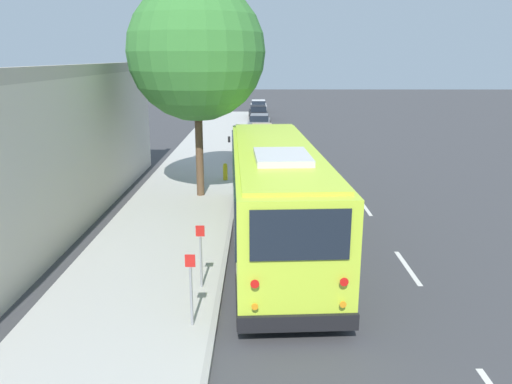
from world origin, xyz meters
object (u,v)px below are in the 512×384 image
object	(u,v)px
sign_post_near	(191,289)
fire_hydrant	(225,172)
parked_sedan_maroon	(261,150)
parked_sedan_tan	(262,135)
parked_sedan_gray	(259,123)
shuttle_bus	(275,191)
sign_post_far	(201,256)
parked_sedan_white	(258,106)
street_tree	(197,42)
parked_sedan_black	(258,113)

from	to	relation	value
sign_post_near	fire_hydrant	size ratio (longest dim) A/B	2.04
parked_sedan_maroon	sign_post_near	world-z (taller)	sign_post_near
parked_sedan_tan	parked_sedan_gray	xyz separation A→B (m)	(6.66, 0.19, -0.02)
shuttle_bus	sign_post_far	xyz separation A→B (m)	(-3.31, 1.96, -0.81)
parked_sedan_maroon	sign_post_far	xyz separation A→B (m)	(-16.85, 1.56, 0.39)
parked_sedan_white	fire_hydrant	xyz separation A→B (m)	(-31.87, 1.56, -0.04)
shuttle_bus	parked_sedan_white	distance (m)	40.08
shuttle_bus	parked_sedan_tan	xyz separation A→B (m)	(19.52, 0.26, -1.20)
shuttle_bus	parked_sedan_tan	world-z (taller)	shuttle_bus
parked_sedan_maroon	sign_post_near	distance (m)	18.79
sign_post_near	sign_post_far	world-z (taller)	same
parked_sedan_tan	street_tree	world-z (taller)	street_tree
parked_sedan_white	sign_post_far	xyz separation A→B (m)	(-43.37, 1.42, 0.41)
shuttle_bus	parked_sedan_maroon	size ratio (longest dim) A/B	2.49
shuttle_bus	sign_post_far	bearing A→B (deg)	146.11
sign_post_near	fire_hydrant	distance (m)	13.38
parked_sedan_tan	parked_sedan_white	distance (m)	20.54
parked_sedan_tan	parked_sedan_black	world-z (taller)	parked_sedan_tan
parked_sedan_gray	fire_hydrant	size ratio (longest dim) A/B	5.31
parked_sedan_tan	parked_sedan_gray	size ratio (longest dim) A/B	1.08
parked_sedan_white	sign_post_near	xyz separation A→B (m)	(-45.24, 1.42, 0.41)
shuttle_bus	sign_post_near	distance (m)	5.60
sign_post_far	fire_hydrant	xyz separation A→B (m)	(11.50, 0.14, -0.45)
parked_sedan_gray	parked_sedan_white	xyz separation A→B (m)	(13.87, 0.09, -0.00)
parked_sedan_black	sign_post_far	xyz separation A→B (m)	(-36.71, 1.40, 0.40)
sign_post_near	parked_sedan_maroon	bearing A→B (deg)	-4.76
parked_sedan_black	fire_hydrant	world-z (taller)	parked_sedan_black
shuttle_bus	parked_sedan_tan	size ratio (longest dim) A/B	2.49
parked_sedan_maroon	parked_sedan_gray	bearing A→B (deg)	-0.83
parked_sedan_maroon	street_tree	distance (m)	10.14
shuttle_bus	parked_sedan_gray	bearing A→B (deg)	-2.26
sign_post_far	fire_hydrant	world-z (taller)	sign_post_far
parked_sedan_tan	sign_post_far	size ratio (longest dim) A/B	2.82
sign_post_far	street_tree	bearing A→B (deg)	6.49
parked_sedan_gray	parked_sedan_white	size ratio (longest dim) A/B	1.02
parked_sedan_gray	parked_sedan_black	bearing A→B (deg)	2.85
parked_sedan_maroon	fire_hydrant	world-z (taller)	parked_sedan_maroon
street_tree	sign_post_far	world-z (taller)	street_tree
sign_post_far	parked_sedan_white	bearing A→B (deg)	-1.88
parked_sedan_maroon	sign_post_near	bearing A→B (deg)	174.18
sign_post_near	fire_hydrant	world-z (taller)	sign_post_near
parked_sedan_tan	fire_hydrant	xyz separation A→B (m)	(-11.33, 1.84, -0.06)
sign_post_near	sign_post_far	distance (m)	1.87
parked_sedan_black	shuttle_bus	bearing A→B (deg)	178.35
parked_sedan_tan	fire_hydrant	bearing A→B (deg)	168.05
parked_sedan_black	street_tree	bearing A→B (deg)	172.41
parked_sedan_gray	sign_post_far	world-z (taller)	sign_post_far
parked_sedan_gray	sign_post_near	distance (m)	31.40
parked_sedan_black	street_tree	world-z (taller)	street_tree
sign_post_near	street_tree	bearing A→B (deg)	5.38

